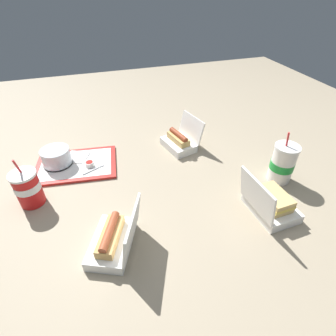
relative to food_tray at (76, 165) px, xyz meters
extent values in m
plane|color=gray|center=(-0.37, 0.21, -0.01)|extent=(3.20, 3.20, 0.00)
cube|color=red|center=(0.00, 0.00, 0.00)|extent=(0.40, 0.30, 0.01)
cube|color=white|center=(0.00, 0.00, 0.01)|extent=(0.35, 0.26, 0.00)
cylinder|color=black|center=(0.08, -0.02, 0.01)|extent=(0.13, 0.13, 0.01)
cylinder|color=#512D19|center=(0.08, -0.02, 0.04)|extent=(0.10, 0.10, 0.05)
cylinder|color=silver|center=(0.08, -0.02, 0.05)|extent=(0.13, 0.13, 0.07)
cylinder|color=white|center=(-0.06, 0.04, 0.02)|extent=(0.04, 0.04, 0.02)
cylinder|color=#9E140F|center=(-0.06, 0.04, 0.03)|extent=(0.03, 0.03, 0.01)
cube|color=white|center=(-0.01, -0.05, 0.01)|extent=(0.13, 0.13, 0.00)
cube|color=white|center=(-0.07, 0.07, 0.01)|extent=(0.11, 0.06, 0.00)
cube|color=white|center=(-0.51, 0.00, 0.01)|extent=(0.16, 0.20, 0.04)
cube|color=white|center=(-0.59, -0.02, 0.09)|extent=(0.08, 0.18, 0.12)
cube|color=tan|center=(-0.51, 0.00, 0.05)|extent=(0.09, 0.15, 0.03)
cylinder|color=brown|center=(-0.51, 0.00, 0.07)|extent=(0.06, 0.14, 0.03)
cylinder|color=yellow|center=(-0.51, 0.00, 0.08)|extent=(0.03, 0.11, 0.01)
cube|color=white|center=(-0.71, 0.53, 0.01)|extent=(0.15, 0.20, 0.04)
cube|color=white|center=(-0.62, 0.53, 0.10)|extent=(0.04, 0.19, 0.14)
cube|color=#DBB770|center=(-0.71, 0.53, 0.04)|extent=(0.09, 0.14, 0.02)
cube|color=#E5C651|center=(-0.71, 0.53, 0.06)|extent=(0.09, 0.14, 0.01)
cube|color=#DBB770|center=(-0.71, 0.53, 0.08)|extent=(0.09, 0.14, 0.02)
cube|color=white|center=(-0.10, 0.51, 0.01)|extent=(0.20, 0.24, 0.04)
cube|color=white|center=(-0.17, 0.54, 0.10)|extent=(0.11, 0.20, 0.13)
cube|color=tan|center=(-0.10, 0.51, 0.05)|extent=(0.12, 0.17, 0.03)
cylinder|color=#9E4728|center=(-0.10, 0.51, 0.07)|extent=(0.09, 0.15, 0.03)
cylinder|color=yellow|center=(-0.10, 0.51, 0.08)|extent=(0.06, 0.12, 0.01)
cylinder|color=red|center=(0.17, 0.20, 0.06)|extent=(0.09, 0.09, 0.14)
cylinder|color=white|center=(0.17, 0.20, 0.08)|extent=(0.10, 0.10, 0.03)
cylinder|color=white|center=(0.17, 0.20, 0.14)|extent=(0.10, 0.10, 0.01)
cylinder|color=red|center=(0.18, 0.19, 0.17)|extent=(0.02, 0.01, 0.06)
cylinder|color=white|center=(-0.85, 0.37, 0.08)|extent=(0.10, 0.10, 0.16)
cylinder|color=#198C33|center=(-0.85, 0.37, 0.07)|extent=(0.10, 0.10, 0.04)
cylinder|color=white|center=(-0.85, 0.37, 0.16)|extent=(0.10, 0.10, 0.01)
cylinder|color=red|center=(-0.85, 0.37, 0.20)|extent=(0.01, 0.01, 0.06)
camera|label=1|loc=(-0.11, 1.08, 0.75)|focal=28.00mm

